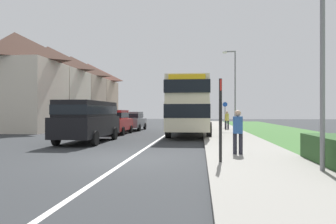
{
  "coord_description": "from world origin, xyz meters",
  "views": [
    {
      "loc": [
        2.4,
        -10.31,
        1.61
      ],
      "look_at": [
        0.67,
        6.37,
        1.6
      ],
      "focal_mm": 33.38,
      "sensor_mm": 36.0,
      "label": 1
    }
  ],
  "objects_px": {
    "parked_van_black": "(88,118)",
    "cycle_route_sign": "(225,114)",
    "parked_car_red": "(115,121)",
    "street_lamp_mid": "(234,84)",
    "double_decker_bus": "(190,104)",
    "pedestrian_walking_away": "(227,119)",
    "pedestrian_at_stop": "(238,130)",
    "parked_car_grey": "(132,120)",
    "bus_stop_sign": "(220,114)"
  },
  "relations": [
    {
      "from": "pedestrian_walking_away",
      "to": "bus_stop_sign",
      "type": "relative_size",
      "value": 0.64
    },
    {
      "from": "parked_van_black",
      "to": "parked_car_red",
      "type": "bearing_deg",
      "value": 92.24
    },
    {
      "from": "parked_car_red",
      "to": "street_lamp_mid",
      "type": "height_order",
      "value": "street_lamp_mid"
    },
    {
      "from": "double_decker_bus",
      "to": "bus_stop_sign",
      "type": "height_order",
      "value": "double_decker_bus"
    },
    {
      "from": "bus_stop_sign",
      "to": "street_lamp_mid",
      "type": "xyz_separation_m",
      "value": [
        2.33,
        18.38,
        2.48
      ]
    },
    {
      "from": "parked_car_red",
      "to": "parked_car_grey",
      "type": "distance_m",
      "value": 4.8
    },
    {
      "from": "pedestrian_at_stop",
      "to": "street_lamp_mid",
      "type": "relative_size",
      "value": 0.24
    },
    {
      "from": "double_decker_bus",
      "to": "cycle_route_sign",
      "type": "bearing_deg",
      "value": 68.09
    },
    {
      "from": "parked_car_red",
      "to": "street_lamp_mid",
      "type": "distance_m",
      "value": 11.24
    },
    {
      "from": "parked_van_black",
      "to": "bus_stop_sign",
      "type": "bearing_deg",
      "value": -45.15
    },
    {
      "from": "parked_van_black",
      "to": "street_lamp_mid",
      "type": "bearing_deg",
      "value": 53.4
    },
    {
      "from": "pedestrian_walking_away",
      "to": "bus_stop_sign",
      "type": "bearing_deg",
      "value": -95.41
    },
    {
      "from": "parked_car_grey",
      "to": "pedestrian_at_stop",
      "type": "bearing_deg",
      "value": -65.01
    },
    {
      "from": "double_decker_bus",
      "to": "cycle_route_sign",
      "type": "xyz_separation_m",
      "value": [
        3.01,
        7.48,
        -0.71
      ]
    },
    {
      "from": "parked_car_red",
      "to": "parked_car_grey",
      "type": "relative_size",
      "value": 0.94
    },
    {
      "from": "bus_stop_sign",
      "to": "double_decker_bus",
      "type": "bearing_deg",
      "value": 96.01
    },
    {
      "from": "pedestrian_at_stop",
      "to": "pedestrian_walking_away",
      "type": "bearing_deg",
      "value": 86.55
    },
    {
      "from": "parked_car_grey",
      "to": "street_lamp_mid",
      "type": "relative_size",
      "value": 0.61
    },
    {
      "from": "pedestrian_at_stop",
      "to": "parked_car_red",
      "type": "bearing_deg",
      "value": 124.77
    },
    {
      "from": "pedestrian_walking_away",
      "to": "street_lamp_mid",
      "type": "bearing_deg",
      "value": 46.99
    },
    {
      "from": "pedestrian_at_stop",
      "to": "pedestrian_walking_away",
      "type": "distance_m",
      "value": 15.95
    },
    {
      "from": "pedestrian_walking_away",
      "to": "cycle_route_sign",
      "type": "relative_size",
      "value": 0.66
    },
    {
      "from": "parked_car_grey",
      "to": "bus_stop_sign",
      "type": "xyz_separation_m",
      "value": [
        6.51,
        -17.26,
        0.65
      ]
    },
    {
      "from": "double_decker_bus",
      "to": "cycle_route_sign",
      "type": "distance_m",
      "value": 8.09
    },
    {
      "from": "double_decker_bus",
      "to": "parked_car_grey",
      "type": "relative_size",
      "value": 2.41
    },
    {
      "from": "double_decker_bus",
      "to": "bus_stop_sign",
      "type": "bearing_deg",
      "value": -83.99
    },
    {
      "from": "parked_van_black",
      "to": "street_lamp_mid",
      "type": "height_order",
      "value": "street_lamp_mid"
    },
    {
      "from": "parked_car_red",
      "to": "parked_car_grey",
      "type": "xyz_separation_m",
      "value": [
        0.2,
        4.8,
        -0.06
      ]
    },
    {
      "from": "cycle_route_sign",
      "to": "double_decker_bus",
      "type": "bearing_deg",
      "value": -111.91
    },
    {
      "from": "cycle_route_sign",
      "to": "parked_car_grey",
      "type": "bearing_deg",
      "value": -161.6
    },
    {
      "from": "parked_car_grey",
      "to": "pedestrian_at_stop",
      "type": "xyz_separation_m",
      "value": [
        7.23,
        -15.5,
        0.09
      ]
    },
    {
      "from": "parked_van_black",
      "to": "cycle_route_sign",
      "type": "bearing_deg",
      "value": 58.75
    },
    {
      "from": "parked_van_black",
      "to": "pedestrian_at_stop",
      "type": "bearing_deg",
      "value": -33.47
    },
    {
      "from": "parked_car_red",
      "to": "pedestrian_at_stop",
      "type": "xyz_separation_m",
      "value": [
        7.43,
        -10.7,
        0.03
      ]
    },
    {
      "from": "parked_car_grey",
      "to": "pedestrian_walking_away",
      "type": "relative_size",
      "value": 2.55
    },
    {
      "from": "parked_van_black",
      "to": "parked_car_grey",
      "type": "height_order",
      "value": "parked_van_black"
    },
    {
      "from": "double_decker_bus",
      "to": "parked_car_grey",
      "type": "bearing_deg",
      "value": 137.55
    },
    {
      "from": "cycle_route_sign",
      "to": "street_lamp_mid",
      "type": "height_order",
      "value": "street_lamp_mid"
    },
    {
      "from": "pedestrian_walking_away",
      "to": "parked_car_grey",
      "type": "bearing_deg",
      "value": -177.04
    },
    {
      "from": "cycle_route_sign",
      "to": "street_lamp_mid",
      "type": "relative_size",
      "value": 0.36
    },
    {
      "from": "cycle_route_sign",
      "to": "street_lamp_mid",
      "type": "bearing_deg",
      "value": -68.28
    },
    {
      "from": "cycle_route_sign",
      "to": "pedestrian_at_stop",
      "type": "bearing_deg",
      "value": -93.06
    },
    {
      "from": "parked_car_red",
      "to": "street_lamp_mid",
      "type": "bearing_deg",
      "value": 33.21
    },
    {
      "from": "parked_van_black",
      "to": "parked_car_grey",
      "type": "relative_size",
      "value": 1.27
    },
    {
      "from": "parked_car_red",
      "to": "bus_stop_sign",
      "type": "bearing_deg",
      "value": -61.68
    },
    {
      "from": "pedestrian_walking_away",
      "to": "cycle_route_sign",
      "type": "height_order",
      "value": "cycle_route_sign"
    },
    {
      "from": "pedestrian_walking_away",
      "to": "parked_car_red",
      "type": "bearing_deg",
      "value": -148.12
    },
    {
      "from": "double_decker_bus",
      "to": "parked_van_black",
      "type": "height_order",
      "value": "double_decker_bus"
    },
    {
      "from": "pedestrian_walking_away",
      "to": "bus_stop_sign",
      "type": "xyz_separation_m",
      "value": [
        -1.67,
        -17.68,
        0.56
      ]
    },
    {
      "from": "parked_car_grey",
      "to": "bus_stop_sign",
      "type": "relative_size",
      "value": 1.64
    }
  ]
}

